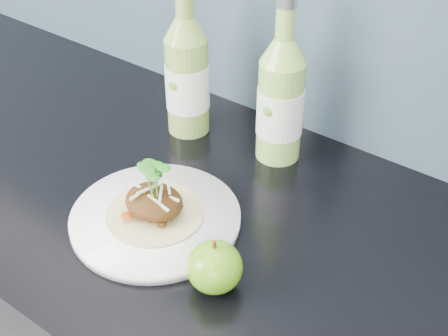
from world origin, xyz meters
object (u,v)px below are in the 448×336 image
at_px(dinner_plate, 156,219).
at_px(green_apple, 215,267).
at_px(cider_bottle_right, 281,100).
at_px(cider_bottle_left, 187,76).

distance_m(dinner_plate, green_apple, 0.15).
height_order(green_apple, cider_bottle_right, cider_bottle_right).
xyz_separation_m(dinner_plate, green_apple, (0.14, -0.05, 0.03)).
bearing_deg(cider_bottle_right, green_apple, -92.27).
distance_m(green_apple, cider_bottle_left, 0.39).
bearing_deg(cider_bottle_left, green_apple, -66.20).
distance_m(cider_bottle_left, cider_bottle_right, 0.17).
relative_size(dinner_plate, green_apple, 3.55).
height_order(cider_bottle_left, cider_bottle_right, same).
xyz_separation_m(green_apple, cider_bottle_right, (-0.10, 0.30, 0.07)).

